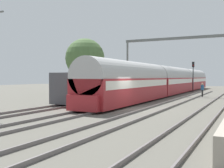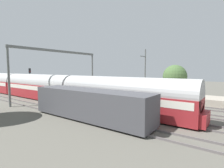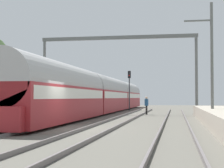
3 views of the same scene
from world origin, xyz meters
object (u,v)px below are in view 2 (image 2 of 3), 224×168
freight_car (89,104)px  catenary_gantry (59,63)px  person_crossing (78,91)px  railway_signal_far (30,78)px  passenger_train (38,86)px

freight_car → catenary_gantry: (5.73, 12.01, 4.39)m
person_crossing → freight_car: bearing=157.3°
freight_car → railway_signal_far: (5.74, 21.29, 1.72)m
railway_signal_far → passenger_train: bearing=-107.5°
person_crossing → passenger_train: bearing=64.6°
passenger_train → railway_signal_far: (1.92, 6.10, 1.22)m
passenger_train → person_crossing: bearing=-41.3°
person_crossing → catenary_gantry: size_ratio=0.11×
passenger_train → freight_car: 15.67m
passenger_train → catenary_gantry: 5.37m
passenger_train → railway_signal_far: railway_signal_far is taller
railway_signal_far → catenary_gantry: 9.65m
railway_signal_far → catenary_gantry: (-0.01, -9.27, 2.68)m
person_crossing → catenary_gantry: catenary_gantry is taller
freight_car → person_crossing: (8.70, 10.90, -0.44)m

